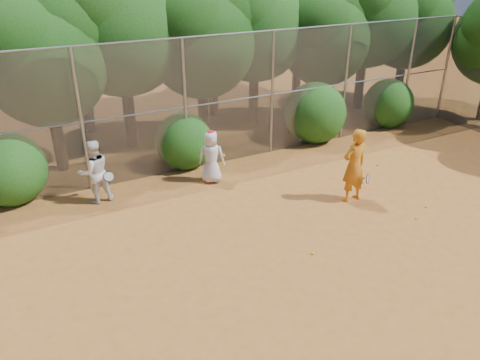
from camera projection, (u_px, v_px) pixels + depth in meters
ground at (332, 259)px, 10.36m from camera, size 80.00×80.00×0.00m
fence_back at (212, 101)px, 14.20m from camera, size 20.05×0.09×4.03m
tree_2 at (44, 53)px, 13.19m from camera, size 3.99×3.47×5.47m
tree_3 at (120, 14)px, 14.68m from camera, size 4.89×4.26×6.70m
tree_4 at (201, 32)px, 15.52m from camera, size 4.19×3.64×5.73m
tree_5 at (255, 16)px, 17.07m from camera, size 4.51×3.92×6.17m
tree_6 at (326, 31)px, 17.56m from camera, size 3.86×3.36×5.29m
tree_7 at (369, 4)px, 18.74m from camera, size 4.77×4.14×6.53m
tree_8 at (409, 14)px, 19.53m from camera, size 4.25×3.70×5.82m
tree_10 at (74, 2)px, 15.92m from camera, size 5.15×4.48×7.06m
tree_11 at (212, 10)px, 17.88m from camera, size 4.64×4.03×6.35m
bush_0 at (8, 166)px, 12.45m from camera, size 2.00×2.00×2.00m
bush_1 at (184, 139)px, 14.57m from camera, size 1.80×1.80×1.80m
bush_2 at (315, 110)px, 16.57m from camera, size 2.20×2.20×2.20m
bush_3 at (389, 101)px, 18.10m from camera, size 1.90×1.90×1.90m
player_yellow at (354, 166)px, 12.41m from camera, size 0.87×0.56×2.06m
player_teen at (211, 157)px, 13.55m from camera, size 0.92×0.84×1.60m
player_white at (94, 172)px, 12.41m from camera, size 0.93×0.80×1.76m
ball_0 at (426, 206)px, 12.45m from camera, size 0.07×0.07×0.07m
ball_1 at (377, 165)px, 14.90m from camera, size 0.07×0.07×0.07m
ball_2 at (416, 218)px, 11.90m from camera, size 0.07×0.07×0.07m
ball_4 at (313, 253)px, 10.50m from camera, size 0.07×0.07×0.07m
ball_5 at (362, 170)px, 14.54m from camera, size 0.07×0.07×0.07m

